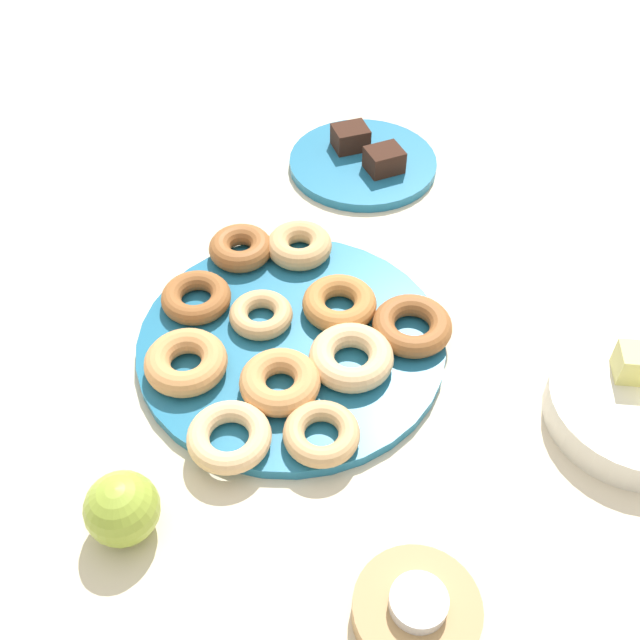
{
  "coord_description": "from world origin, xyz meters",
  "views": [
    {
      "loc": [
        0.58,
        -0.0,
        0.67
      ],
      "look_at": [
        0.0,
        0.03,
        0.04
      ],
      "focal_mm": 41.62,
      "sensor_mm": 36.0,
      "label": 1
    }
  ],
  "objects_px": {
    "donut_plate": "(295,342)",
    "donut_0": "(355,357)",
    "donut_8": "(343,303)",
    "donut_6": "(200,297)",
    "donut_5": "(284,382)",
    "cake_plate": "(366,163)",
    "donut_1": "(416,328)",
    "donut_2": "(244,248)",
    "brownie_far": "(387,160)",
    "donut_4": "(190,362)",
    "donut_3": "(264,315)",
    "tealight": "(423,602)",
    "melon_chunk_left": "(638,363)",
    "apple": "(127,508)",
    "brownie_near": "(353,137)",
    "donut_9": "(303,245)",
    "fruit_bowl": "(637,408)",
    "donut_7": "(233,437)",
    "candle_holder": "(421,611)",
    "donut_10": "(325,433)"
  },
  "relations": [
    {
      "from": "donut_plate",
      "to": "donut_0",
      "type": "bearing_deg",
      "value": 55.95
    },
    {
      "from": "donut_8",
      "to": "donut_6",
      "type": "bearing_deg",
      "value": -97.18
    },
    {
      "from": "donut_5",
      "to": "cake_plate",
      "type": "xyz_separation_m",
      "value": [
        -0.43,
        0.14,
        -0.02
      ]
    },
    {
      "from": "donut_1",
      "to": "donut_5",
      "type": "bearing_deg",
      "value": -65.32
    },
    {
      "from": "donut_plate",
      "to": "donut_2",
      "type": "distance_m",
      "value": 0.16
    },
    {
      "from": "brownie_far",
      "to": "donut_4",
      "type": "bearing_deg",
      "value": -35.76
    },
    {
      "from": "donut_3",
      "to": "tealight",
      "type": "relative_size",
      "value": 1.48
    },
    {
      "from": "donut_0",
      "to": "tealight",
      "type": "bearing_deg",
      "value": 6.8
    },
    {
      "from": "donut_8",
      "to": "tealight",
      "type": "relative_size",
      "value": 1.75
    },
    {
      "from": "cake_plate",
      "to": "donut_3",
      "type": "bearing_deg",
      "value": -25.37
    },
    {
      "from": "melon_chunk_left",
      "to": "donut_0",
      "type": "bearing_deg",
      "value": -99.19
    },
    {
      "from": "tealight",
      "to": "apple",
      "type": "distance_m",
      "value": 0.29
    },
    {
      "from": "melon_chunk_left",
      "to": "brownie_near",
      "type": "bearing_deg",
      "value": -151.56
    },
    {
      "from": "donut_9",
      "to": "fruit_bowl",
      "type": "height_order",
      "value": "donut_9"
    },
    {
      "from": "cake_plate",
      "to": "apple",
      "type": "relative_size",
      "value": 3.1
    },
    {
      "from": "donut_7",
      "to": "tealight",
      "type": "xyz_separation_m",
      "value": [
        0.19,
        0.17,
        0.01
      ]
    },
    {
      "from": "donut_1",
      "to": "fruit_bowl",
      "type": "relative_size",
      "value": 0.5
    },
    {
      "from": "donut_5",
      "to": "donut_8",
      "type": "relative_size",
      "value": 0.99
    },
    {
      "from": "donut_7",
      "to": "candle_holder",
      "type": "distance_m",
      "value": 0.25
    },
    {
      "from": "donut_plate",
      "to": "donut_1",
      "type": "bearing_deg",
      "value": 88.47
    },
    {
      "from": "donut_6",
      "to": "donut_0",
      "type": "bearing_deg",
      "value": 59.11
    },
    {
      "from": "melon_chunk_left",
      "to": "donut_6",
      "type": "bearing_deg",
      "value": -108.05
    },
    {
      "from": "donut_8",
      "to": "apple",
      "type": "xyz_separation_m",
      "value": [
        0.27,
        -0.23,
        0.01
      ]
    },
    {
      "from": "donut_1",
      "to": "melon_chunk_left",
      "type": "height_order",
      "value": "melon_chunk_left"
    },
    {
      "from": "donut_plate",
      "to": "donut_5",
      "type": "bearing_deg",
      "value": -10.74
    },
    {
      "from": "donut_2",
      "to": "brownie_near",
      "type": "xyz_separation_m",
      "value": [
        -0.24,
        0.16,
        0.0
      ]
    },
    {
      "from": "donut_4",
      "to": "donut_5",
      "type": "height_order",
      "value": "same"
    },
    {
      "from": "cake_plate",
      "to": "fruit_bowl",
      "type": "height_order",
      "value": "fruit_bowl"
    },
    {
      "from": "donut_1",
      "to": "donut_9",
      "type": "distance_m",
      "value": 0.2
    },
    {
      "from": "donut_6",
      "to": "brownie_near",
      "type": "height_order",
      "value": "brownie_near"
    },
    {
      "from": "donut_6",
      "to": "donut_10",
      "type": "relative_size",
      "value": 1.05
    },
    {
      "from": "donut_6",
      "to": "donut_5",
      "type": "bearing_deg",
      "value": 35.58
    },
    {
      "from": "donut_3",
      "to": "candle_holder",
      "type": "distance_m",
      "value": 0.38
    },
    {
      "from": "donut_2",
      "to": "tealight",
      "type": "xyz_separation_m",
      "value": [
        0.48,
        0.16,
        0.0
      ]
    },
    {
      "from": "donut_10",
      "to": "fruit_bowl",
      "type": "relative_size",
      "value": 0.43
    },
    {
      "from": "donut_8",
      "to": "brownie_near",
      "type": "relative_size",
      "value": 1.76
    },
    {
      "from": "donut_8",
      "to": "donut_plate",
      "type": "bearing_deg",
      "value": -55.71
    },
    {
      "from": "donut_2",
      "to": "donut_3",
      "type": "height_order",
      "value": "donut_2"
    },
    {
      "from": "donut_7",
      "to": "apple",
      "type": "height_order",
      "value": "apple"
    },
    {
      "from": "brownie_far",
      "to": "tealight",
      "type": "distance_m",
      "value": 0.66
    },
    {
      "from": "donut_10",
      "to": "melon_chunk_left",
      "type": "height_order",
      "value": "melon_chunk_left"
    },
    {
      "from": "donut_0",
      "to": "donut_10",
      "type": "height_order",
      "value": "donut_0"
    },
    {
      "from": "donut_7",
      "to": "tealight",
      "type": "bearing_deg",
      "value": 42.37
    },
    {
      "from": "donut_8",
      "to": "brownie_near",
      "type": "bearing_deg",
      "value": 172.9
    },
    {
      "from": "donut_plate",
      "to": "brownie_near",
      "type": "distance_m",
      "value": 0.41
    },
    {
      "from": "donut_7",
      "to": "candle_holder",
      "type": "xyz_separation_m",
      "value": [
        0.19,
        0.17,
        -0.01
      ]
    },
    {
      "from": "donut_6",
      "to": "melon_chunk_left",
      "type": "bearing_deg",
      "value": 71.95
    },
    {
      "from": "tealight",
      "to": "apple",
      "type": "relative_size",
      "value": 0.72
    },
    {
      "from": "donut_3",
      "to": "donut_6",
      "type": "height_order",
      "value": "donut_6"
    },
    {
      "from": "donut_4",
      "to": "donut_5",
      "type": "bearing_deg",
      "value": 71.89
    }
  ]
}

